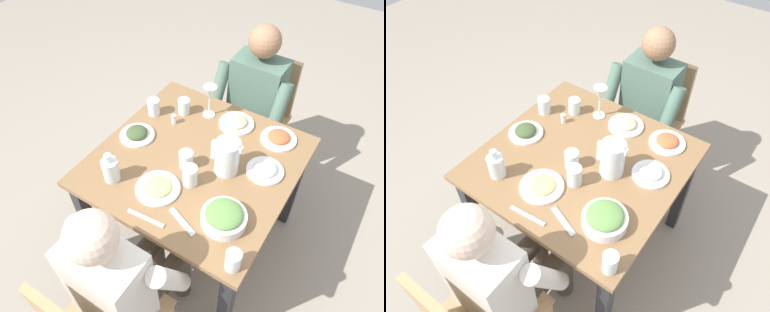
# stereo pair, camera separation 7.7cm
# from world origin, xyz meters

# --- Properties ---
(ground_plane) EXTENTS (8.00, 8.00, 0.00)m
(ground_plane) POSITION_xyz_m (0.00, 0.00, 0.00)
(ground_plane) COLOR gray
(dining_table) EXTENTS (0.98, 0.98, 0.74)m
(dining_table) POSITION_xyz_m (0.00, 0.00, 0.63)
(dining_table) COLOR olive
(dining_table) RESTS_ON ground_plane
(chair_near) EXTENTS (0.40, 0.40, 0.86)m
(chair_near) POSITION_xyz_m (0.00, -0.84, 0.48)
(chair_near) COLOR tan
(chair_near) RESTS_ON ground_plane
(diner_near) EXTENTS (0.48, 0.53, 1.15)m
(diner_near) POSITION_xyz_m (0.00, -0.64, 0.63)
(diner_near) COLOR #4C6B5B
(diner_near) RESTS_ON ground_plane
(diner_far) EXTENTS (0.48, 0.53, 1.15)m
(diner_far) POSITION_xyz_m (-0.04, 0.64, 0.63)
(diner_far) COLOR silver
(diner_far) RESTS_ON ground_plane
(water_pitcher) EXTENTS (0.16, 0.12, 0.19)m
(water_pitcher) POSITION_xyz_m (-0.16, -0.02, 0.84)
(water_pitcher) COLOR silver
(water_pitcher) RESTS_ON dining_table
(salad_bowl) EXTENTS (0.20, 0.20, 0.09)m
(salad_bowl) POSITION_xyz_m (-0.30, 0.25, 0.78)
(salad_bowl) COLOR white
(salad_bowl) RESTS_ON dining_table
(plate_beans) EXTENTS (0.20, 0.20, 0.05)m
(plate_beans) POSITION_xyz_m (-0.05, -0.34, 0.76)
(plate_beans) COLOR white
(plate_beans) RESTS_ON dining_table
(plate_yoghurt) EXTENTS (0.19, 0.19, 0.05)m
(plate_yoghurt) POSITION_xyz_m (-0.33, -0.11, 0.76)
(plate_yoghurt) COLOR white
(plate_yoghurt) RESTS_ON dining_table
(plate_dolmas) EXTENTS (0.19, 0.19, 0.05)m
(plate_dolmas) POSITION_xyz_m (0.36, 0.03, 0.76)
(plate_dolmas) COLOR white
(plate_dolmas) RESTS_ON dining_table
(plate_rice_curry) EXTENTS (0.19, 0.19, 0.05)m
(plate_rice_curry) POSITION_xyz_m (-0.30, -0.35, 0.76)
(plate_rice_curry) COLOR white
(plate_rice_curry) RESTS_ON dining_table
(plate_fries) EXTENTS (0.21, 0.21, 0.04)m
(plate_fries) POSITION_xyz_m (0.05, 0.26, 0.76)
(plate_fries) COLOR white
(plate_fries) RESTS_ON dining_table
(water_glass_near_right) EXTENTS (0.07, 0.07, 0.10)m
(water_glass_near_right) POSITION_xyz_m (0.40, -0.18, 0.79)
(water_glass_near_right) COLOR silver
(water_glass_near_right) RESTS_ON dining_table
(water_glass_far_right) EXTENTS (0.07, 0.07, 0.11)m
(water_glass_far_right) POSITION_xyz_m (-0.06, 0.15, 0.79)
(water_glass_far_right) COLOR silver
(water_glass_far_right) RESTS_ON dining_table
(water_glass_by_pitcher) EXTENTS (0.07, 0.07, 0.09)m
(water_glass_by_pitcher) POSITION_xyz_m (0.25, -0.27, 0.79)
(water_glass_by_pitcher) COLOR silver
(water_glass_by_pitcher) RESTS_ON dining_table
(water_glass_far_left) EXTENTS (0.07, 0.07, 0.09)m
(water_glass_far_left) POSITION_xyz_m (0.02, 0.07, 0.79)
(water_glass_far_left) COLOR silver
(water_glass_far_left) RESTS_ON dining_table
(water_glass_near_left) EXTENTS (0.07, 0.07, 0.10)m
(water_glass_near_left) POSITION_xyz_m (-0.43, 0.42, 0.79)
(water_glass_near_left) COLOR silver
(water_glass_near_left) RESTS_ON dining_table
(wine_glass) EXTENTS (0.08, 0.08, 0.20)m
(wine_glass) POSITION_xyz_m (0.12, -0.33, 0.88)
(wine_glass) COLOR silver
(wine_glass) RESTS_ON dining_table
(oil_carafe) EXTENTS (0.08, 0.08, 0.16)m
(oil_carafe) POSITION_xyz_m (0.28, 0.32, 0.80)
(oil_carafe) COLOR silver
(oil_carafe) RESTS_ON dining_table
(salt_shaker) EXTENTS (0.03, 0.03, 0.05)m
(salt_shaker) POSITION_xyz_m (0.25, -0.17, 0.77)
(salt_shaker) COLOR white
(salt_shaker) RESTS_ON dining_table
(fork_near) EXTENTS (0.17, 0.09, 0.01)m
(fork_near) POSITION_xyz_m (-0.14, 0.35, 0.75)
(fork_near) COLOR silver
(fork_near) RESTS_ON dining_table
(knife_near) EXTENTS (0.19, 0.03, 0.01)m
(knife_near) POSITION_xyz_m (-0.00, 0.42, 0.75)
(knife_near) COLOR silver
(knife_near) RESTS_ON dining_table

